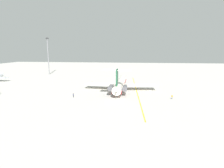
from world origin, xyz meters
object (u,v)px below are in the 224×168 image
object	(u,v)px
main_jetliner	(120,84)
ground_crew_near_nose	(73,95)
safety_cone_nose	(92,82)
light_mast	(48,55)
ground_crew_near_tail	(172,96)

from	to	relation	value
main_jetliner	ground_crew_near_nose	size ratio (longest dim) A/B	22.19
safety_cone_nose	light_mast	size ratio (longest dim) A/B	0.02
ground_crew_near_nose	safety_cone_nose	bearing A→B (deg)	-152.49
ground_crew_near_nose	safety_cone_nose	size ratio (longest dim) A/B	3.22
main_jetliner	light_mast	size ratio (longest dim) A/B	1.41
safety_cone_nose	light_mast	world-z (taller)	light_mast
safety_cone_nose	light_mast	xyz separation A→B (m)	(31.21, 41.48, 14.90)
ground_crew_near_tail	safety_cone_nose	xyz separation A→B (m)	(33.40, 39.31, -0.84)
main_jetliner	ground_crew_near_tail	world-z (taller)	main_jetliner
light_mast	safety_cone_nose	bearing A→B (deg)	-126.96
ground_crew_near_tail	safety_cone_nose	world-z (taller)	ground_crew_near_tail
safety_cone_nose	ground_crew_near_nose	bearing A→B (deg)	-179.55
ground_crew_near_tail	safety_cone_nose	bearing A→B (deg)	-114.32
safety_cone_nose	light_mast	distance (m)	54.00
main_jetliner	ground_crew_near_tail	distance (m)	25.50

